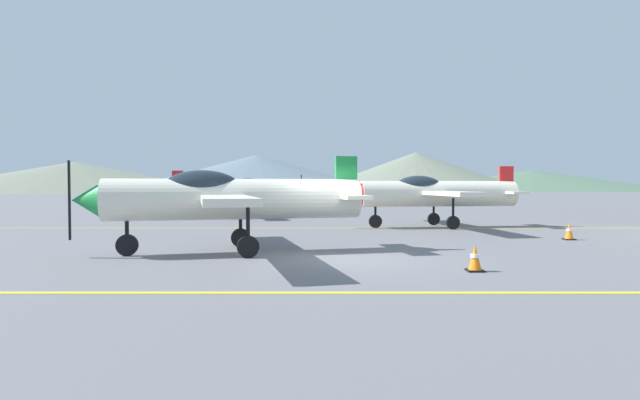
# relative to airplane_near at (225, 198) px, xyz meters

# --- Properties ---
(ground_plane) EXTENTS (400.00, 400.00, 0.00)m
(ground_plane) POSITION_rel_airplane_near_xyz_m (3.25, -0.83, -1.55)
(ground_plane) COLOR slate
(apron_line_near) EXTENTS (80.00, 0.16, 0.01)m
(apron_line_near) POSITION_rel_airplane_near_xyz_m (3.25, -5.25, -1.54)
(apron_line_near) COLOR yellow
(apron_line_near) RESTS_ON ground_plane
(apron_line_far) EXTENTS (80.00, 0.16, 0.01)m
(apron_line_far) POSITION_rel_airplane_near_xyz_m (3.25, 7.94, -1.54)
(apron_line_far) COLOR yellow
(apron_line_far) RESTS_ON ground_plane
(airplane_near) EXTENTS (8.04, 9.13, 2.75)m
(airplane_near) POSITION_rel_airplane_near_xyz_m (0.00, 0.00, 0.00)
(airplane_near) COLOR silver
(airplane_near) RESTS_ON ground_plane
(airplane_mid) EXTENTS (8.02, 9.19, 2.75)m
(airplane_mid) POSITION_rel_airplane_near_xyz_m (7.65, 8.44, 0.00)
(airplane_mid) COLOR silver
(airplane_mid) RESTS_ON ground_plane
(airplane_far) EXTENTS (8.04, 9.14, 2.75)m
(airplane_far) POSITION_rel_airplane_near_xyz_m (-2.43, 16.85, 0.00)
(airplane_far) COLOR #33478C
(airplane_far) RESTS_ON ground_plane
(traffic_cone_front) EXTENTS (0.36, 0.36, 0.59)m
(traffic_cone_front) POSITION_rel_airplane_near_xyz_m (6.06, -3.02, -1.26)
(traffic_cone_front) COLOR black
(traffic_cone_front) RESTS_ON ground_plane
(traffic_cone_side) EXTENTS (0.36, 0.36, 0.59)m
(traffic_cone_side) POSITION_rel_airplane_near_xyz_m (11.27, 3.33, -1.26)
(traffic_cone_side) COLOR black
(traffic_cone_side) RESTS_ON ground_plane
(hill_left) EXTENTS (82.80, 82.80, 8.45)m
(hill_left) POSITION_rel_airplane_near_xyz_m (-66.61, 129.01, 2.68)
(hill_left) COLOR slate
(hill_left) RESTS_ON ground_plane
(hill_centerleft) EXTENTS (77.61, 77.61, 10.50)m
(hill_centerleft) POSITION_rel_airplane_near_xyz_m (-15.74, 131.89, 3.70)
(hill_centerleft) COLOR slate
(hill_centerleft) RESTS_ON ground_plane
(hill_centerright) EXTENTS (70.16, 70.16, 12.62)m
(hill_centerright) POSITION_rel_airplane_near_xyz_m (34.37, 152.83, 4.76)
(hill_centerright) COLOR slate
(hill_centerright) RESTS_ON ground_plane
(hill_right) EXTENTS (86.33, 86.33, 6.88)m
(hill_right) POSITION_rel_airplane_near_xyz_m (75.00, 158.91, 1.89)
(hill_right) COLOR #4C6651
(hill_right) RESTS_ON ground_plane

